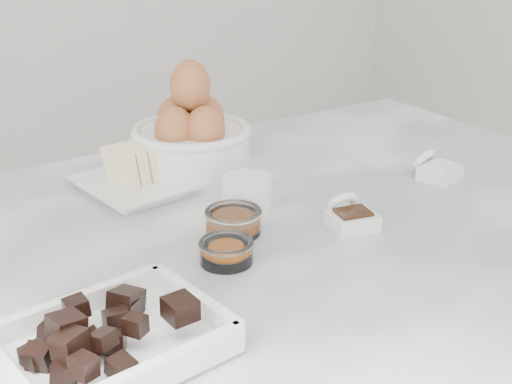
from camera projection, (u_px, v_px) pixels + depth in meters
marble_slab at (256, 245)px, 0.93m from camera, size 1.20×0.80×0.04m
chocolate_dish at (111, 337)px, 0.66m from camera, size 0.22×0.18×0.05m
butter_plate at (140, 174)px, 1.06m from camera, size 0.18×0.18×0.07m
sugar_ramekin at (247, 190)px, 0.99m from camera, size 0.07×0.07×0.04m
egg_bowl at (191, 137)px, 1.10m from camera, size 0.19×0.19×0.18m
honey_bowl at (233, 221)px, 0.92m from camera, size 0.08×0.08×0.03m
zest_bowl at (226, 250)px, 0.84m from camera, size 0.07×0.07×0.03m
vanilla_spoon at (350, 216)px, 0.93m from camera, size 0.07×0.08×0.05m
salt_spoon at (436, 169)px, 1.10m from camera, size 0.07×0.08×0.05m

